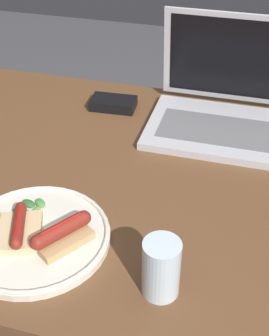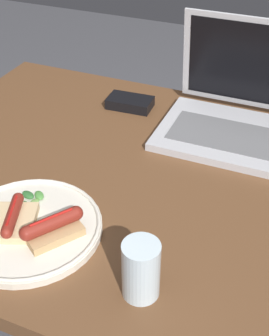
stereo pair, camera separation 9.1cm
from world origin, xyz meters
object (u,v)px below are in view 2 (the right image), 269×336
(laptop, at_px, (237,115))
(external_drive, at_px, (130,103))
(plate, at_px, (28,227))
(drinking_glass, at_px, (141,270))

(laptop, relative_size, external_drive, 2.83)
(plate, distance_m, external_drive, 0.50)
(laptop, bearing_deg, drinking_glass, -92.98)
(plate, xyz_separation_m, external_drive, (-0.01, 0.50, 0.00))
(drinking_glass, height_order, external_drive, drinking_glass)
(plate, relative_size, external_drive, 2.26)
(plate, height_order, external_drive, external_drive)
(plate, xyz_separation_m, drinking_glass, (0.24, -0.05, 0.04))
(laptop, bearing_deg, external_drive, 177.69)
(drinking_glass, bearing_deg, laptop, 87.02)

